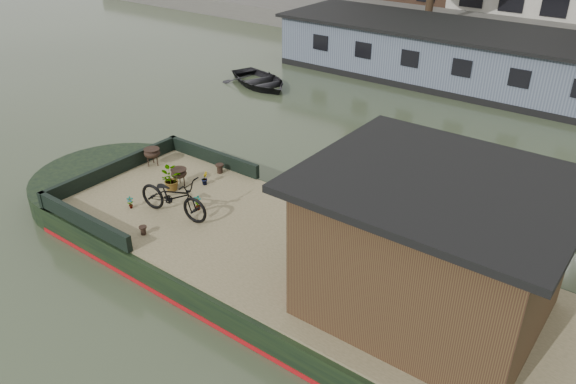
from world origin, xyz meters
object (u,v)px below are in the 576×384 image
Objects in this scene: brazier_rear at (153,157)px; dinghy at (260,77)px; brazier_front at (179,177)px; potted_plant_a at (198,203)px; bicycle at (173,196)px; cabin at (432,246)px.

brazier_rear is 8.73m from dinghy.
dinghy is (-4.55, 8.45, -0.53)m from brazier_front.
brazier_rear is at bearing 159.92° from potted_plant_a.
potted_plant_a is (0.23, 0.46, -0.29)m from bicycle.
bicycle is 3.89× the size of brazier_rear.
brazier_front is 0.13× the size of dinghy.
potted_plant_a is (-5.30, 0.01, -1.06)m from cabin.
potted_plant_a is at bearing -126.02° from dinghy.
brazier_front reaches higher than dinghy.
brazier_front is at bearing 154.23° from potted_plant_a.
cabin is 8.93× the size of brazier_rear.
dinghy is (-5.47, 9.46, -0.78)m from bicycle.
brazier_rear is at bearing 51.84° from bicycle.
dinghy is at bearing 23.06° from bicycle.
brazier_front is 0.95× the size of brazier_rear.
potted_plant_a is at bearing -33.88° from bicycle.
cabin is 5.40m from potted_plant_a.
cabin is 2.29× the size of bicycle.
bicycle reaches higher than brazier_front.
brazier_rear reaches higher than dinghy.
dinghy is at bearing 122.32° from potted_plant_a.
brazier_rear reaches higher than brazier_front.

